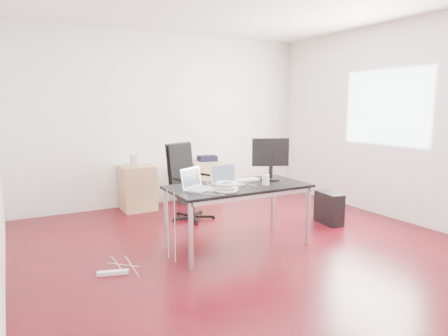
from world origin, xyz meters
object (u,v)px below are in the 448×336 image
desk (238,190)px  filing_cabinet_left (137,188)px  filing_cabinet_right (202,181)px  pc_tower (329,208)px  office_chair (188,177)px

desk → filing_cabinet_left: bearing=103.7°
desk → filing_cabinet_left: 2.29m
filing_cabinet_right → pc_tower: bearing=-63.9°
filing_cabinet_right → pc_tower: filing_cabinet_right is taller
desk → filing_cabinet_right: bearing=74.8°
office_chair → pc_tower: bearing=-59.3°
desk → filing_cabinet_right: 2.31m
desk → pc_tower: (1.58, 0.19, -0.46)m
office_chair → filing_cabinet_right: bearing=29.7°
filing_cabinet_left → pc_tower: size_ratio=1.56×
desk → pc_tower: bearing=6.8°
desk → office_chair: 1.37m
filing_cabinet_left → office_chair: bearing=-58.9°
office_chair → filing_cabinet_right: (0.63, 0.83, -0.26)m
office_chair → filing_cabinet_left: size_ratio=1.54×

